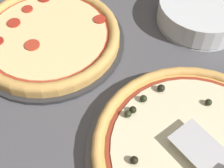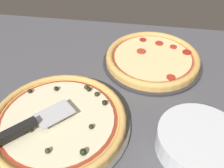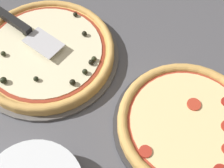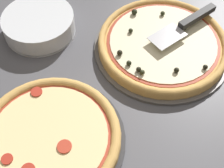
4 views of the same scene
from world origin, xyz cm
name	(u,v)px [view 2 (image 2 of 4)]	position (x,y,z in cm)	size (l,w,h in cm)	color
ground_plane	(76,108)	(0.00, 0.00, -1.80)	(142.16, 110.74, 3.60)	#4C4C51
pizza_pan_front	(60,125)	(-2.36, -9.52, 0.50)	(41.59, 41.59, 1.00)	#565451
pizza_front	(59,120)	(-2.34, -9.51, 2.70)	(39.10, 39.10, 4.40)	tan
pizza_pan_back	(152,62)	(23.30, 25.81, 0.50)	(37.45, 37.45, 1.00)	#2D2D30
pizza_back	(153,58)	(23.32, 25.83, 2.51)	(35.21, 35.21, 3.11)	tan
serving_spatula	(20,129)	(-10.11, -16.79, 6.22)	(20.39, 21.05, 2.00)	#B7B7BC
plate_stack	(199,142)	(36.64, -11.38, 3.15)	(22.37, 22.37, 6.30)	silver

